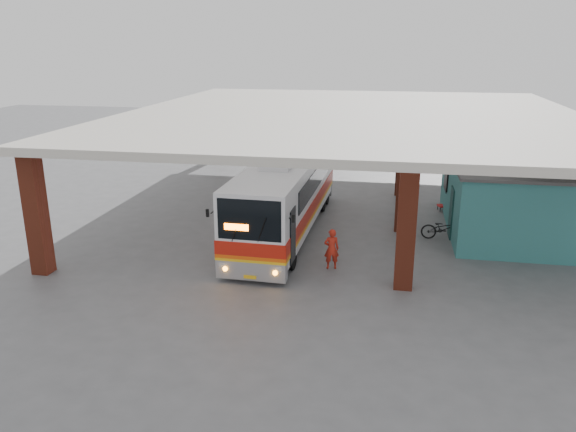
% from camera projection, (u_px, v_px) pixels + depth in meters
% --- Properties ---
extents(ground, '(90.00, 90.00, 0.00)m').
position_uv_depth(ground, '(324.00, 250.00, 22.02)').
color(ground, '#515154').
rests_on(ground, ground).
extents(brick_columns, '(20.10, 21.60, 4.35)m').
position_uv_depth(brick_columns, '(369.00, 170.00, 25.82)').
color(brick_columns, maroon).
rests_on(brick_columns, ground).
extents(canopy_roof, '(21.00, 23.00, 0.30)m').
position_uv_depth(canopy_roof, '(353.00, 114.00, 26.69)').
color(canopy_roof, beige).
rests_on(canopy_roof, brick_columns).
extents(shop_building, '(5.20, 8.20, 3.11)m').
position_uv_depth(shop_building, '(510.00, 194.00, 24.01)').
color(shop_building, teal).
rests_on(shop_building, ground).
extents(coach_bus, '(2.73, 11.63, 3.37)m').
position_uv_depth(coach_bus, '(286.00, 194.00, 23.61)').
color(coach_bus, silver).
rests_on(coach_bus, ground).
extents(motorcycle, '(1.86, 0.70, 0.97)m').
position_uv_depth(motorcycle, '(444.00, 229.00, 23.01)').
color(motorcycle, black).
rests_on(motorcycle, ground).
extents(pedestrian, '(0.61, 0.48, 1.49)m').
position_uv_depth(pedestrian, '(332.00, 249.00, 20.02)').
color(pedestrian, red).
rests_on(pedestrian, ground).
extents(red_chair, '(0.56, 0.56, 0.86)m').
position_uv_depth(red_chair, '(445.00, 203.00, 27.00)').
color(red_chair, red).
rests_on(red_chair, ground).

